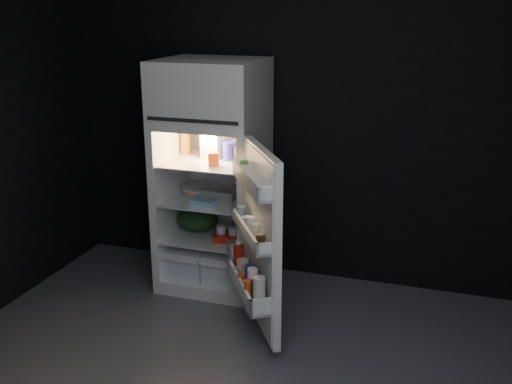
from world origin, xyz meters
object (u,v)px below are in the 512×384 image
(refrigerator, at_px, (214,168))
(fridge_door, at_px, (257,243))
(milk_jug, at_px, (212,142))
(yogurt_tray, at_px, (228,237))
(egg_carton, at_px, (218,195))

(refrigerator, height_order, fridge_door, refrigerator)
(refrigerator, relative_size, fridge_door, 1.46)
(refrigerator, bearing_deg, milk_jug, 121.14)
(yogurt_tray, bearing_deg, refrigerator, 118.96)
(fridge_door, distance_m, egg_carton, 0.82)
(refrigerator, relative_size, yogurt_tray, 7.48)
(fridge_door, bearing_deg, egg_carton, 129.55)
(refrigerator, bearing_deg, yogurt_tray, -39.00)
(milk_jug, distance_m, yogurt_tray, 0.74)
(milk_jug, height_order, egg_carton, milk_jug)
(egg_carton, bearing_deg, milk_jug, 131.43)
(fridge_door, height_order, egg_carton, fridge_door)
(fridge_door, bearing_deg, yogurt_tray, 126.33)
(milk_jug, bearing_deg, fridge_door, -48.13)
(milk_jug, bearing_deg, refrigerator, -56.38)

